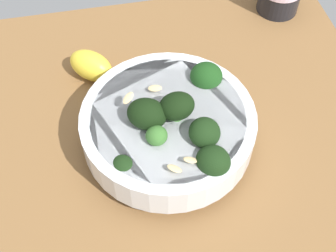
# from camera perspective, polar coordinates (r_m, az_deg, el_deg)

# --- Properties ---
(ground_plane) EXTENTS (0.66, 0.66, 0.04)m
(ground_plane) POSITION_cam_1_polar(r_m,az_deg,el_deg) (0.60, -0.37, -5.36)
(ground_plane) COLOR brown
(bowl_of_broccoli) EXTENTS (0.22, 0.22, 0.11)m
(bowl_of_broccoli) POSITION_cam_1_polar(r_m,az_deg,el_deg) (0.56, 0.22, -0.02)
(bowl_of_broccoli) COLOR white
(bowl_of_broccoli) RESTS_ON ground_plane
(lemon_wedge) EXTENTS (0.08, 0.08, 0.05)m
(lemon_wedge) POSITION_cam_1_polar(r_m,az_deg,el_deg) (0.67, -9.99, 7.75)
(lemon_wedge) COLOR yellow
(lemon_wedge) RESTS_ON ground_plane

